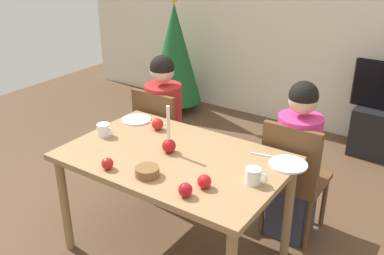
# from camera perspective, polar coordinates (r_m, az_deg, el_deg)

# --- Properties ---
(ground_plane) EXTENTS (7.68, 7.68, 0.00)m
(ground_plane) POSITION_cam_1_polar(r_m,az_deg,el_deg) (3.16, -2.10, -15.79)
(ground_plane) COLOR brown
(back_wall) EXTENTS (6.40, 0.10, 2.60)m
(back_wall) POSITION_cam_1_polar(r_m,az_deg,el_deg) (4.82, 16.69, 14.52)
(back_wall) COLOR beige
(back_wall) RESTS_ON ground
(dining_table) EXTENTS (1.40, 0.90, 0.75)m
(dining_table) POSITION_cam_1_polar(r_m,az_deg,el_deg) (2.78, -2.31, -5.23)
(dining_table) COLOR #99754C
(dining_table) RESTS_ON ground
(chair_left) EXTENTS (0.40, 0.40, 0.90)m
(chair_left) POSITION_cam_1_polar(r_m,az_deg,el_deg) (3.60, -4.00, -0.88)
(chair_left) COLOR brown
(chair_left) RESTS_ON ground
(chair_right) EXTENTS (0.40, 0.40, 0.90)m
(chair_right) POSITION_cam_1_polar(r_m,az_deg,el_deg) (3.10, 13.15, -5.91)
(chair_right) COLOR brown
(chair_right) RESTS_ON ground
(person_left_child) EXTENTS (0.30, 0.30, 1.17)m
(person_left_child) POSITION_cam_1_polar(r_m,az_deg,el_deg) (3.59, -3.71, 0.14)
(person_left_child) COLOR #33384C
(person_left_child) RESTS_ON ground
(person_right_child) EXTENTS (0.30, 0.30, 1.17)m
(person_right_child) POSITION_cam_1_polar(r_m,az_deg,el_deg) (3.10, 13.48, -4.73)
(person_right_child) COLOR #33384C
(person_right_child) RESTS_ON ground
(christmas_tree) EXTENTS (0.63, 0.63, 1.39)m
(christmas_tree) POSITION_cam_1_polar(r_m,az_deg,el_deg) (5.22, -2.27, 9.69)
(christmas_tree) COLOR brown
(christmas_tree) RESTS_ON ground
(candle_centerpiece) EXTENTS (0.09, 0.09, 0.32)m
(candle_centerpiece) POSITION_cam_1_polar(r_m,az_deg,el_deg) (2.76, -3.06, -2.03)
(candle_centerpiece) COLOR red
(candle_centerpiece) RESTS_ON dining_table
(plate_left) EXTENTS (0.22, 0.22, 0.01)m
(plate_left) POSITION_cam_1_polar(r_m,az_deg,el_deg) (3.27, -7.28, 1.03)
(plate_left) COLOR silver
(plate_left) RESTS_ON dining_table
(plate_right) EXTENTS (0.23, 0.23, 0.01)m
(plate_right) POSITION_cam_1_polar(r_m,az_deg,el_deg) (2.69, 12.53, -4.73)
(plate_right) COLOR white
(plate_right) RESTS_ON dining_table
(mug_left) EXTENTS (0.13, 0.09, 0.09)m
(mug_left) POSITION_cam_1_polar(r_m,az_deg,el_deg) (3.05, -11.48, -0.32)
(mug_left) COLOR white
(mug_left) RESTS_ON dining_table
(mug_right) EXTENTS (0.13, 0.09, 0.09)m
(mug_right) POSITION_cam_1_polar(r_m,az_deg,el_deg) (2.46, 8.08, -6.33)
(mug_right) COLOR white
(mug_right) RESTS_ON dining_table
(fork_left) EXTENTS (0.18, 0.06, 0.01)m
(fork_left) POSITION_cam_1_polar(r_m,az_deg,el_deg) (3.20, -4.62, 0.60)
(fork_left) COLOR silver
(fork_left) RESTS_ON dining_table
(fork_right) EXTENTS (0.18, 0.05, 0.01)m
(fork_right) POSITION_cam_1_polar(r_m,az_deg,el_deg) (2.77, 9.55, -3.62)
(fork_right) COLOR silver
(fork_right) RESTS_ON dining_table
(bowl_walnuts) EXTENTS (0.14, 0.14, 0.05)m
(bowl_walnuts) POSITION_cam_1_polar(r_m,az_deg,el_deg) (2.52, -5.89, -5.78)
(bowl_walnuts) COLOR brown
(bowl_walnuts) RESTS_ON dining_table
(apple_near_candle) EXTENTS (0.08, 0.08, 0.08)m
(apple_near_candle) POSITION_cam_1_polar(r_m,az_deg,el_deg) (2.32, -0.88, -8.18)
(apple_near_candle) COLOR #B4131C
(apple_near_candle) RESTS_ON dining_table
(apple_by_left_plate) EXTENTS (0.08, 0.08, 0.08)m
(apple_by_left_plate) POSITION_cam_1_polar(r_m,az_deg,el_deg) (3.09, -4.55, 0.44)
(apple_by_left_plate) COLOR red
(apple_by_left_plate) RESTS_ON dining_table
(apple_by_right_mug) EXTENTS (0.08, 0.08, 0.08)m
(apple_by_right_mug) POSITION_cam_1_polar(r_m,az_deg,el_deg) (2.40, 1.63, -7.09)
(apple_by_right_mug) COLOR red
(apple_by_right_mug) RESTS_ON dining_table
(apple_far_edge) EXTENTS (0.07, 0.07, 0.07)m
(apple_far_edge) POSITION_cam_1_polar(r_m,az_deg,el_deg) (2.62, -11.04, -4.67)
(apple_far_edge) COLOR #B01B19
(apple_far_edge) RESTS_ON dining_table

